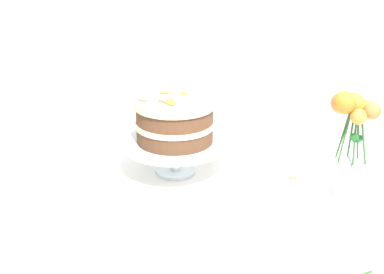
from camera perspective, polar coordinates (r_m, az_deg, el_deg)
name	(u,v)px	position (r m, az deg, el deg)	size (l,w,h in m)	color
dining_table	(199,212)	(1.52, 0.73, -7.88)	(1.40, 1.00, 0.74)	white
linen_napkin	(175,173)	(1.53, -1.76, -3.81)	(0.32, 0.32, 0.00)	white
cake_stand	(175,146)	(1.49, -1.79, -0.99)	(0.29, 0.29, 0.10)	silver
layer_cake	(175,120)	(1.46, -1.83, 1.80)	(0.22, 0.22, 0.13)	brown
flower_vase	(351,139)	(1.40, 16.32, -0.18)	(0.12, 0.10, 0.28)	silver
loose_petal_0	(293,177)	(1.53, 10.59, -4.16)	(0.03, 0.02, 0.01)	#E56B51
loose_petal_1	(200,207)	(1.35, 0.86, -7.38)	(0.04, 0.02, 0.00)	pink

